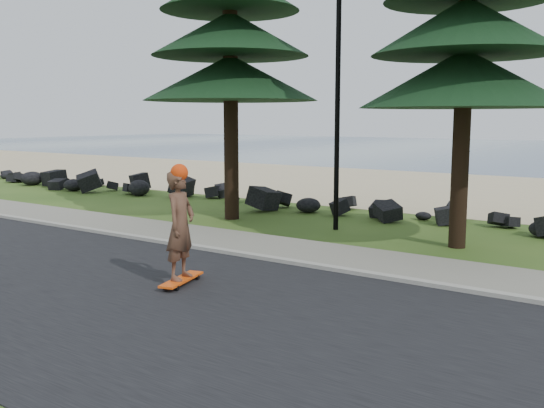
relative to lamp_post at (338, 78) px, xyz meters
name	(u,v)px	position (x,y,z in m)	size (l,w,h in m)	color
ground	(270,250)	(0.00, -3.20, -4.13)	(160.00, 160.00, 0.00)	#2D4C17
road	(122,296)	(0.00, -7.70, -4.12)	(160.00, 7.00, 0.02)	black
kerb	(247,255)	(0.00, -4.10, -4.08)	(160.00, 0.20, 0.10)	#A5A195
sidewalk	(275,247)	(0.00, -3.00, -4.09)	(160.00, 2.00, 0.08)	gray
beach_sand	(462,190)	(0.00, 11.30, -4.13)	(160.00, 15.00, 0.01)	beige
seawall_boulders	(373,218)	(0.00, 2.40, -4.13)	(60.00, 2.40, 1.10)	black
lamp_post	(338,78)	(0.00, 0.00, 0.00)	(0.25, 0.14, 8.14)	black
skateboarder	(180,226)	(0.39, -6.61, -3.02)	(0.64, 1.23, 2.23)	#F8520E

